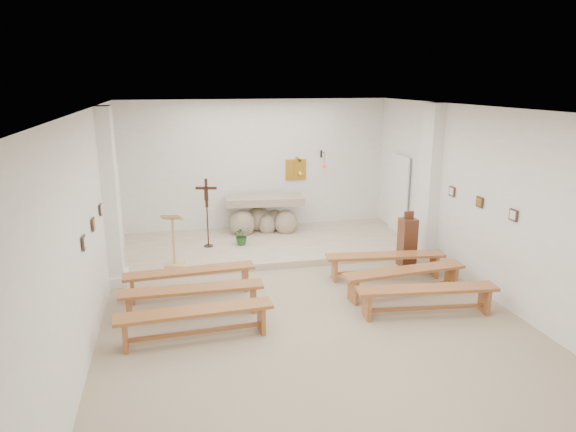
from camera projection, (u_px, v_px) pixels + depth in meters
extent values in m
cube|color=tan|center=(305.00, 307.00, 9.22)|extent=(7.00, 10.00, 0.00)
cube|color=white|center=(90.00, 226.00, 8.01)|extent=(0.02, 10.00, 3.50)
cube|color=white|center=(487.00, 203.00, 9.53)|extent=(0.02, 10.00, 3.50)
cube|color=white|center=(257.00, 167.00, 13.47)|extent=(7.00, 0.02, 3.50)
cube|color=silver|center=(307.00, 110.00, 8.33)|extent=(7.00, 10.00, 0.02)
cube|color=beige|center=(268.00, 245.00, 12.49)|extent=(6.98, 3.00, 0.15)
cube|color=white|center=(111.00, 198.00, 9.92)|extent=(0.26, 0.55, 3.50)
cube|color=white|center=(429.00, 183.00, 11.39)|extent=(0.26, 0.55, 3.50)
cube|color=gold|center=(296.00, 170.00, 13.70)|extent=(0.55, 0.04, 0.55)
cube|color=black|center=(321.00, 154.00, 13.76)|extent=(0.04, 0.02, 0.20)
cylinder|color=black|center=(323.00, 152.00, 13.60)|extent=(0.02, 0.30, 0.02)
cylinder|color=black|center=(324.00, 159.00, 13.50)|extent=(0.01, 0.01, 0.34)
sphere|color=red|center=(324.00, 166.00, 13.55)|extent=(0.11, 0.11, 0.11)
cube|color=#3D271B|center=(84.00, 243.00, 7.27)|extent=(0.03, 0.20, 0.20)
cube|color=#3D271B|center=(93.00, 224.00, 8.21)|extent=(0.03, 0.20, 0.20)
cube|color=#3D271B|center=(101.00, 209.00, 9.15)|extent=(0.03, 0.20, 0.20)
cube|color=#3D271B|center=(513.00, 215.00, 8.78)|extent=(0.03, 0.20, 0.20)
cube|color=#3D271B|center=(480.00, 202.00, 9.72)|extent=(0.03, 0.20, 0.20)
cube|color=#3D271B|center=(452.00, 191.00, 10.66)|extent=(0.03, 0.20, 0.20)
cube|color=silver|center=(117.00, 259.00, 10.94)|extent=(0.10, 0.85, 0.52)
cube|color=silver|center=(413.00, 237.00, 12.44)|extent=(0.10, 0.85, 0.52)
ellipsoid|color=tan|center=(242.00, 224.00, 13.05)|extent=(0.64, 0.55, 0.73)
ellipsoid|color=tan|center=(286.00, 223.00, 13.22)|extent=(0.60, 0.51, 0.69)
ellipsoid|color=tan|center=(258.00, 219.00, 13.43)|extent=(0.69, 0.58, 0.64)
ellipsoid|color=tan|center=(275.00, 221.00, 13.47)|extent=(0.56, 0.47, 0.60)
ellipsoid|color=tan|center=(267.00, 225.00, 13.25)|extent=(0.47, 0.40, 0.56)
cube|color=tan|center=(265.00, 200.00, 13.13)|extent=(2.05, 0.97, 0.19)
cube|color=#DCB56B|center=(175.00, 264.00, 10.89)|extent=(0.43, 0.43, 0.04)
cylinder|color=#DCB56B|center=(174.00, 243.00, 10.77)|extent=(0.05, 0.05, 1.00)
cube|color=#DCB56B|center=(172.00, 218.00, 10.61)|extent=(0.48, 0.40, 0.16)
cube|color=silver|center=(171.00, 216.00, 10.56)|extent=(0.41, 0.33, 0.13)
cylinder|color=#331A10|center=(209.00, 246.00, 12.14)|extent=(0.21, 0.21, 0.03)
cylinder|color=#331A10|center=(208.00, 226.00, 12.02)|extent=(0.03, 0.03, 0.98)
cube|color=#331A10|center=(206.00, 193.00, 11.82)|extent=(0.07, 0.06, 0.67)
cube|color=#331A10|center=(206.00, 188.00, 11.79)|extent=(0.49, 0.16, 0.06)
cube|color=#331A10|center=(206.00, 194.00, 11.80)|extent=(0.09, 0.06, 0.29)
imported|color=#235020|center=(242.00, 235.00, 12.22)|extent=(0.43, 0.38, 0.46)
cube|color=#5D301A|center=(407.00, 242.00, 11.18)|extent=(0.34, 0.34, 1.07)
cube|color=#5D301A|center=(409.00, 215.00, 11.02)|extent=(0.22, 0.06, 0.18)
cube|color=#A76130|center=(190.00, 271.00, 9.62)|extent=(2.46, 0.55, 0.06)
cube|color=#A76130|center=(133.00, 290.00, 9.39)|extent=(0.09, 0.36, 0.47)
cube|color=#A76130|center=(245.00, 278.00, 9.98)|extent=(0.09, 0.36, 0.47)
cube|color=#A76130|center=(191.00, 289.00, 9.71)|extent=(2.05, 0.20, 0.06)
cube|color=#A76130|center=(385.00, 256.00, 10.48)|extent=(2.47, 0.68, 0.06)
cube|color=#A76130|center=(334.00, 269.00, 10.44)|extent=(0.11, 0.36, 0.47)
cube|color=#A76130|center=(434.00, 265.00, 10.65)|extent=(0.11, 0.36, 0.47)
cube|color=#A76130|center=(385.00, 272.00, 10.57)|extent=(2.04, 0.31, 0.06)
cube|color=#A76130|center=(192.00, 289.00, 8.78)|extent=(2.44, 0.42, 0.06)
cube|color=#A76130|center=(129.00, 309.00, 8.63)|extent=(0.07, 0.36, 0.47)
cube|color=#A76130|center=(253.00, 298.00, 9.06)|extent=(0.07, 0.36, 0.47)
cube|color=#A76130|center=(193.00, 308.00, 8.87)|extent=(2.05, 0.09, 0.06)
cube|color=#A76130|center=(405.00, 271.00, 9.64)|extent=(2.46, 0.61, 0.06)
cube|color=#A76130|center=(353.00, 290.00, 9.38)|extent=(0.10, 0.36, 0.47)
cube|color=#A76130|center=(451.00, 277.00, 10.02)|extent=(0.10, 0.36, 0.47)
cube|color=#A76130|center=(403.00, 288.00, 9.73)|extent=(2.05, 0.25, 0.06)
cube|color=#A76130|center=(195.00, 311.00, 7.94)|extent=(2.45, 0.51, 0.06)
cube|color=#A76130|center=(125.00, 335.00, 7.73)|extent=(0.08, 0.36, 0.47)
cube|color=#A76130|center=(261.00, 318.00, 8.28)|extent=(0.08, 0.36, 0.47)
cube|color=#A76130|center=(196.00, 332.00, 8.03)|extent=(2.05, 0.17, 0.06)
cube|color=#A76130|center=(427.00, 289.00, 8.79)|extent=(2.47, 0.67, 0.06)
cube|color=#A76130|center=(367.00, 305.00, 8.75)|extent=(0.11, 0.36, 0.47)
cube|color=#A76130|center=(484.00, 300.00, 8.97)|extent=(0.11, 0.36, 0.47)
cube|color=#A76130|center=(426.00, 308.00, 8.89)|extent=(2.04, 0.31, 0.06)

